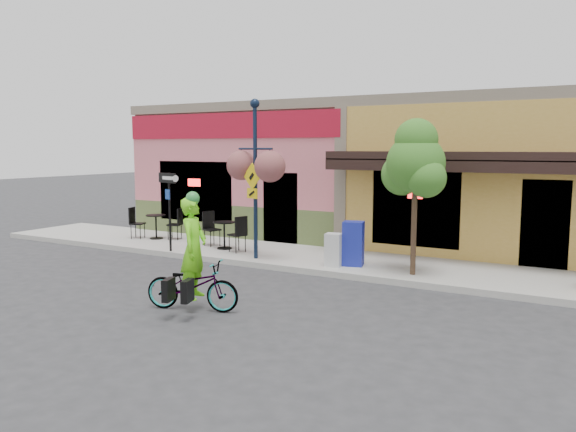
% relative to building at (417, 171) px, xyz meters
% --- Properties ---
extents(ground, '(90.00, 90.00, 0.00)m').
position_rel_building_xyz_m(ground, '(0.00, -7.50, -2.25)').
color(ground, '#2D2D30').
rests_on(ground, ground).
extents(sidewalk, '(24.00, 3.00, 0.15)m').
position_rel_building_xyz_m(sidewalk, '(0.00, -5.50, -2.17)').
color(sidewalk, '#9E9B93').
rests_on(sidewalk, ground).
extents(curb, '(24.00, 0.12, 0.15)m').
position_rel_building_xyz_m(curb, '(0.00, -6.95, -2.17)').
color(curb, '#A8A59E').
rests_on(curb, ground).
extents(building, '(18.20, 8.20, 4.50)m').
position_rel_building_xyz_m(building, '(0.00, 0.00, 0.00)').
color(building, '#CE6671').
rests_on(building, ground).
extents(bicycle, '(1.93, 1.12, 0.96)m').
position_rel_building_xyz_m(bicycle, '(-1.06, -10.72, -1.77)').
color(bicycle, maroon).
rests_on(bicycle, ground).
extents(cyclist_rider, '(0.63, 0.79, 1.90)m').
position_rel_building_xyz_m(cyclist_rider, '(-1.01, -10.72, -1.30)').
color(cyclist_rider, '#6BE518').
rests_on(cyclist_rider, ground).
extents(lamp_post, '(1.43, 0.91, 4.16)m').
position_rel_building_xyz_m(lamp_post, '(-2.32, -6.54, -0.02)').
color(lamp_post, '#0F1C31').
rests_on(lamp_post, sidewalk).
extents(one_way_sign, '(0.86, 0.42, 2.21)m').
position_rel_building_xyz_m(one_way_sign, '(-4.99, -6.85, -1.00)').
color(one_way_sign, black).
rests_on(one_way_sign, sidewalk).
extents(cafe_set_left, '(1.86, 1.33, 1.01)m').
position_rel_building_xyz_m(cafe_set_left, '(-6.82, -5.44, -1.60)').
color(cafe_set_left, black).
rests_on(cafe_set_left, sidewalk).
extents(cafe_set_right, '(1.91, 1.40, 1.03)m').
position_rel_building_xyz_m(cafe_set_right, '(-3.87, -5.82, -1.58)').
color(cafe_set_right, black).
rests_on(cafe_set_right, sidewalk).
extents(newspaper_box_blue, '(0.58, 0.54, 1.10)m').
position_rel_building_xyz_m(newspaper_box_blue, '(0.27, -6.11, -1.55)').
color(newspaper_box_blue, navy).
rests_on(newspaper_box_blue, sidewalk).
extents(newspaper_box_grey, '(0.43, 0.40, 0.82)m').
position_rel_building_xyz_m(newspaper_box_grey, '(-0.11, -6.46, -1.69)').
color(newspaper_box_grey, '#BEBEBE').
rests_on(newspaper_box_grey, sidewalk).
extents(street_tree, '(1.70, 1.70, 3.61)m').
position_rel_building_xyz_m(street_tree, '(1.86, -6.36, -0.29)').
color(street_tree, '#3D7A26').
rests_on(street_tree, sidewalk).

